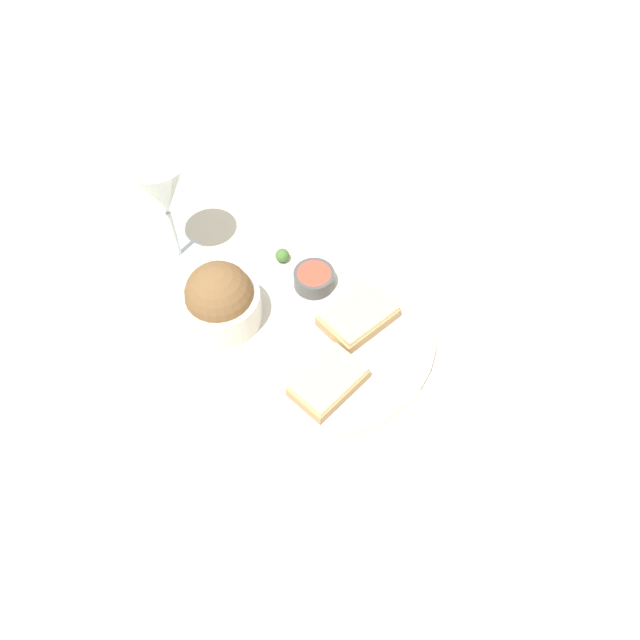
{
  "coord_description": "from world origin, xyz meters",
  "views": [
    {
      "loc": [
        0.27,
        0.42,
        0.74
      ],
      "look_at": [
        0.0,
        0.0,
        0.03
      ],
      "focal_mm": 35.0,
      "sensor_mm": 36.0,
      "label": 1
    }
  ],
  "objects_px": {
    "salad_bowl": "(220,300)",
    "cheese_toast_near": "(358,316)",
    "wine_glass": "(162,192)",
    "cheese_toast_far": "(328,382)",
    "sauce_ramekin": "(314,278)"
  },
  "relations": [
    {
      "from": "sauce_ramekin",
      "to": "wine_glass",
      "type": "distance_m",
      "value": 0.25
    },
    {
      "from": "cheese_toast_near",
      "to": "cheese_toast_far",
      "type": "relative_size",
      "value": 1.02
    },
    {
      "from": "wine_glass",
      "to": "cheese_toast_near",
      "type": "bearing_deg",
      "value": 120.92
    },
    {
      "from": "salad_bowl",
      "to": "cheese_toast_near",
      "type": "xyz_separation_m",
      "value": [
        -0.16,
        0.11,
        -0.03
      ]
    },
    {
      "from": "salad_bowl",
      "to": "cheese_toast_near",
      "type": "distance_m",
      "value": 0.19
    },
    {
      "from": "cheese_toast_far",
      "to": "wine_glass",
      "type": "relative_size",
      "value": 0.58
    },
    {
      "from": "salad_bowl",
      "to": "cheese_toast_near",
      "type": "height_order",
      "value": "salad_bowl"
    },
    {
      "from": "sauce_ramekin",
      "to": "cheese_toast_near",
      "type": "height_order",
      "value": "same"
    },
    {
      "from": "wine_glass",
      "to": "cheese_toast_far",
      "type": "bearing_deg",
      "value": 101.01
    },
    {
      "from": "wine_glass",
      "to": "sauce_ramekin",
      "type": "bearing_deg",
      "value": 128.97
    },
    {
      "from": "salad_bowl",
      "to": "sauce_ramekin",
      "type": "bearing_deg",
      "value": 172.35
    },
    {
      "from": "cheese_toast_far",
      "to": "wine_glass",
      "type": "height_order",
      "value": "wine_glass"
    },
    {
      "from": "salad_bowl",
      "to": "cheese_toast_far",
      "type": "distance_m",
      "value": 0.19
    },
    {
      "from": "cheese_toast_near",
      "to": "wine_glass",
      "type": "xyz_separation_m",
      "value": [
        0.16,
        -0.26,
        0.11
      ]
    },
    {
      "from": "salad_bowl",
      "to": "sauce_ramekin",
      "type": "height_order",
      "value": "salad_bowl"
    }
  ]
}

